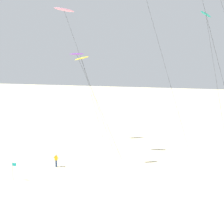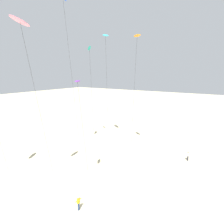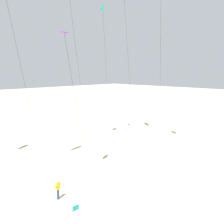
{
  "view_description": "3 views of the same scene",
  "coord_description": "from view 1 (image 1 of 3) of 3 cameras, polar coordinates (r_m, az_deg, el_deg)",
  "views": [
    {
      "loc": [
        11.4,
        -26.54,
        12.96
      ],
      "look_at": [
        0.48,
        5.95,
        7.14
      ],
      "focal_mm": 45.39,
      "sensor_mm": 36.0,
      "label": 1
    },
    {
      "loc": [
        -20.65,
        -10.24,
        15.2
      ],
      "look_at": [
        4.58,
        6.64,
        9.08
      ],
      "focal_mm": 32.0,
      "sensor_mm": 36.0,
      "label": 2
    },
    {
      "loc": [
        -19.71,
        -15.84,
        11.08
      ],
      "look_at": [
        5.01,
        8.55,
        5.81
      ],
      "focal_mm": 46.51,
      "sensor_mm": 36.0,
      "label": 3
    }
  ],
  "objects": [
    {
      "name": "kite_teal",
      "position": [
        43.16,
        18.5,
        17.5
      ],
      "size": [
        5.04,
        3.62,
        20.17
      ],
      "color": "teal",
      "rests_on": "ground"
    },
    {
      "name": "ground_plane",
      "position": [
        31.66,
        -4.4,
        -14.56
      ],
      "size": [
        260.0,
        260.0,
        0.0
      ],
      "primitive_type": "plane",
      "color": "beige"
    },
    {
      "name": "marker_flag",
      "position": [
        34.12,
        -19.23,
        -10.57
      ],
      "size": [
        0.56,
        0.05,
        2.1
      ],
      "color": "gray",
      "rests_on": "ground"
    },
    {
      "name": "kite_flyer_nearest",
      "position": [
        37.18,
        -11.2,
        -9.5
      ],
      "size": [
        0.62,
        0.6,
        1.67
      ],
      "color": "navy",
      "rests_on": "ground"
    },
    {
      "name": "kite_yellow",
      "position": [
        48.31,
        -6.08,
        10.56
      ],
      "size": [
        4.2,
        2.83,
        14.35
      ],
      "color": "yellow",
      "rests_on": "ground"
    },
    {
      "name": "kite_purple",
      "position": [
        35.66,
        -6.84,
        10.87
      ],
      "size": [
        5.93,
        3.86,
        14.3
      ],
      "color": "purple",
      "rests_on": "ground"
    },
    {
      "name": "kite_pink",
      "position": [
        41.64,
        -9.5,
        19.27
      ],
      "size": [
        7.29,
        4.42,
        20.76
      ],
      "color": "pink",
      "rests_on": "ground"
    }
  ]
}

